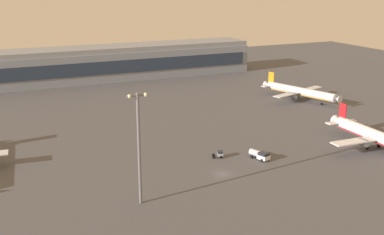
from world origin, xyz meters
The scene contains 7 objects.
ground_plane centered at (0.00, 0.00, 0.00)m, with size 416.00×416.00×0.00m, color #4C4C51.
terminal_building centered at (5.03, 133.44, 8.09)m, with size 149.07×22.40×16.40m.
airplane_terminal_side centered at (50.19, -2.95, 3.95)m, with size 31.61×40.66×10.45m.
airplane_mid_apron centered at (66.36, 57.51, 3.65)m, with size 28.89×36.74×9.65m.
pushback_tug centered at (4.98, 11.02, 1.07)m, with size 3.53×2.84×2.05m.
fuel_truck centered at (14.58, 5.15, 1.37)m, with size 3.87×6.64×2.35m.
apron_light_west centered at (-24.73, -7.47, 14.63)m, with size 4.80×0.90×25.58m.
Camera 1 is at (-56.03, -104.76, 49.16)m, focal length 45.97 mm.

